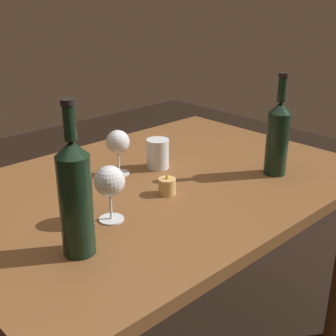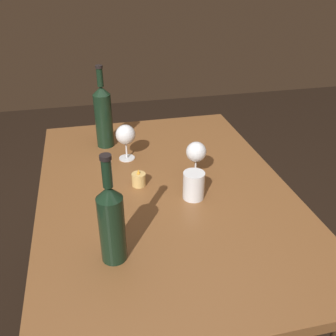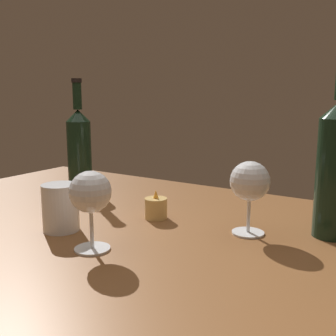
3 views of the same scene
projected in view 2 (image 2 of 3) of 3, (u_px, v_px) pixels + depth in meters
ground_plane at (165, 322)px, 1.74m from camera, size 6.00×6.00×0.00m
dining_table at (165, 208)px, 1.42m from camera, size 1.30×0.90×0.74m
wine_glass_left at (196, 153)px, 1.39m from camera, size 0.08×0.08×0.15m
wine_glass_right at (126, 135)px, 1.52m from camera, size 0.08×0.08×0.15m
wine_bottle at (111, 222)px, 1.00m from camera, size 0.07×0.07×0.33m
wine_bottle_second at (103, 115)px, 1.61m from camera, size 0.08×0.08×0.36m
water_tumbler at (194, 186)px, 1.30m from camera, size 0.08×0.08×0.10m
votive_candle at (139, 180)px, 1.38m from camera, size 0.05×0.05×0.07m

